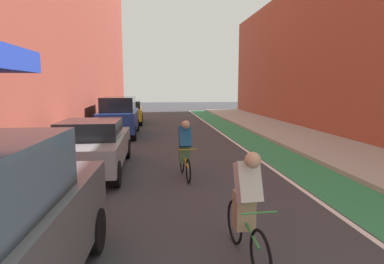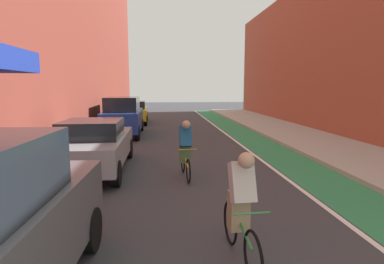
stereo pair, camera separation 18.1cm
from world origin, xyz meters
name	(u,v)px [view 2 (the right image)]	position (x,y,z in m)	size (l,w,h in m)	color
ground_plane	(186,146)	(0.00, 13.70, 0.00)	(77.87, 77.87, 0.00)	#38383D
bike_lane_paint	(248,137)	(3.25, 15.70, 0.00)	(1.60, 35.39, 0.00)	#2D8451
lane_divider_stripe	(231,137)	(2.35, 15.70, 0.00)	(0.12, 35.39, 0.00)	white
sidewalk_right	(298,135)	(5.80, 15.70, 0.07)	(3.49, 35.39, 0.14)	#A8A59E
building_facade_right	(337,52)	(8.74, 17.70, 4.42)	(2.40, 31.39, 8.85)	#9E4C38
parked_sedan_silver	(94,145)	(-3.00, 9.88, 0.79)	(1.90, 4.40, 1.53)	#9EA0A8
parked_suv_blue	(123,116)	(-3.00, 16.82, 1.02)	(1.87, 4.47, 1.98)	navy
parked_sedan_yellow_cab	(134,112)	(-3.00, 22.53, 0.79)	(2.01, 4.63, 1.53)	yellow
cyclist_lead	(241,203)	(0.10, 4.68, 0.85)	(0.48, 1.74, 1.62)	black
cyclist_mid	(185,149)	(-0.38, 8.95, 0.81)	(0.48, 1.69, 1.60)	black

